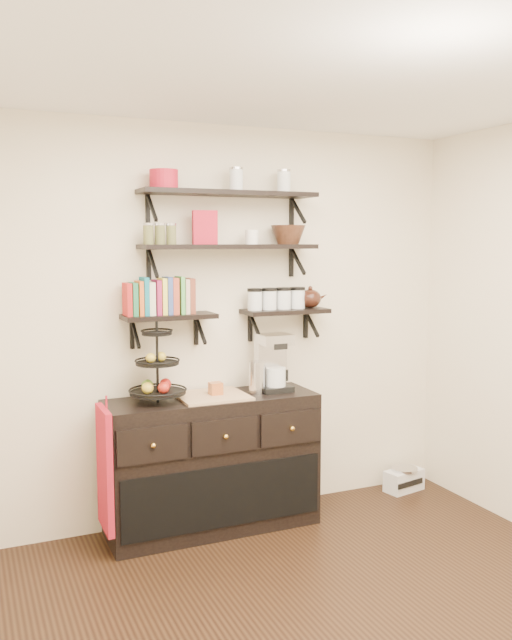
# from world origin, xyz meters

# --- Properties ---
(ceiling) EXTENTS (3.50, 3.50, 0.02)m
(ceiling) POSITION_xyz_m (0.00, 0.00, 2.70)
(ceiling) COLOR white
(ceiling) RESTS_ON back_wall
(back_wall) EXTENTS (3.50, 0.02, 2.70)m
(back_wall) POSITION_xyz_m (0.00, 1.75, 1.35)
(back_wall) COLOR #EEE8CA
(back_wall) RESTS_ON ground
(shelf_top) EXTENTS (1.20, 0.27, 0.23)m
(shelf_top) POSITION_xyz_m (0.00, 1.62, 2.23)
(shelf_top) COLOR black
(shelf_top) RESTS_ON back_wall
(shelf_mid) EXTENTS (1.20, 0.27, 0.23)m
(shelf_mid) POSITION_xyz_m (0.00, 1.62, 1.88)
(shelf_mid) COLOR black
(shelf_mid) RESTS_ON back_wall
(shelf_low_left) EXTENTS (0.60, 0.25, 0.23)m
(shelf_low_left) POSITION_xyz_m (-0.42, 1.63, 1.43)
(shelf_low_left) COLOR black
(shelf_low_left) RESTS_ON back_wall
(shelf_low_right) EXTENTS (0.60, 0.25, 0.23)m
(shelf_low_right) POSITION_xyz_m (0.42, 1.63, 1.43)
(shelf_low_right) COLOR black
(shelf_low_right) RESTS_ON back_wall
(cookbooks) EXTENTS (0.43, 0.15, 0.26)m
(cookbooks) POSITION_xyz_m (-0.47, 1.63, 1.57)
(cookbooks) COLOR #AC1F1D
(cookbooks) RESTS_ON shelf_low_left
(glass_canisters) EXTENTS (0.43, 0.10, 0.13)m
(glass_canisters) POSITION_xyz_m (0.36, 1.63, 1.51)
(glass_canisters) COLOR silver
(glass_canisters) RESTS_ON shelf_low_right
(sideboard) EXTENTS (1.40, 0.50, 0.92)m
(sideboard) POSITION_xyz_m (-0.17, 1.51, 0.45)
(sideboard) COLOR black
(sideboard) RESTS_ON floor
(fruit_stand) EXTENTS (0.36, 0.36, 0.53)m
(fruit_stand) POSITION_xyz_m (-0.53, 1.52, 1.08)
(fruit_stand) COLOR black
(fruit_stand) RESTS_ON sideboard
(candle) EXTENTS (0.08, 0.08, 0.08)m
(candle) POSITION_xyz_m (-0.14, 1.51, 0.96)
(candle) COLOR #A65426
(candle) RESTS_ON sideboard
(coffee_maker) EXTENTS (0.22, 0.21, 0.39)m
(coffee_maker) POSITION_xyz_m (0.29, 1.54, 1.09)
(coffee_maker) COLOR black
(coffee_maker) RESTS_ON sideboard
(thermal_carafe) EXTENTS (0.11, 0.11, 0.22)m
(thermal_carafe) POSITION_xyz_m (0.15, 1.49, 1.01)
(thermal_carafe) COLOR silver
(thermal_carafe) RESTS_ON sideboard
(apron) EXTENTS (0.04, 0.32, 0.76)m
(apron) POSITION_xyz_m (-0.90, 1.41, 0.54)
(apron) COLOR #A2111B
(apron) RESTS_ON sideboard
(radio) EXTENTS (0.33, 0.24, 0.18)m
(radio) POSITION_xyz_m (1.43, 1.57, 0.09)
(radio) COLOR silver
(radio) RESTS_ON floor
(recipe_box) EXTENTS (0.17, 0.08, 0.22)m
(recipe_box) POSITION_xyz_m (-0.17, 1.61, 2.01)
(recipe_box) COLOR #A71326
(recipe_box) RESTS_ON shelf_mid
(walnut_bowl) EXTENTS (0.24, 0.24, 0.13)m
(walnut_bowl) POSITION_xyz_m (0.43, 1.61, 1.96)
(walnut_bowl) COLOR black
(walnut_bowl) RESTS_ON shelf_mid
(ramekins) EXTENTS (0.09, 0.09, 0.10)m
(ramekins) POSITION_xyz_m (0.16, 1.61, 1.95)
(ramekins) COLOR white
(ramekins) RESTS_ON shelf_mid
(teapot) EXTENTS (0.23, 0.18, 0.16)m
(teapot) POSITION_xyz_m (0.62, 1.63, 1.53)
(teapot) COLOR black
(teapot) RESTS_ON shelf_low_right
(red_pot) EXTENTS (0.18, 0.18, 0.12)m
(red_pot) POSITION_xyz_m (-0.44, 1.61, 2.31)
(red_pot) COLOR #A71326
(red_pot) RESTS_ON shelf_top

